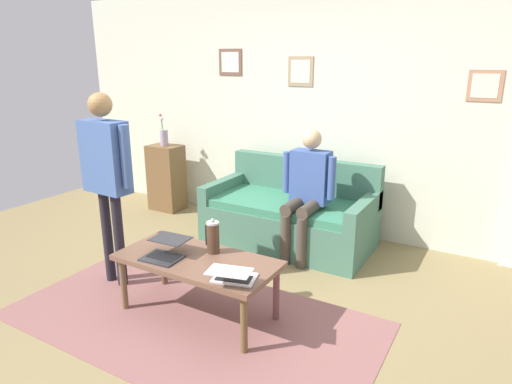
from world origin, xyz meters
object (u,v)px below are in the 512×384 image
Objects in this scene: french_press at (213,237)px; laptop_center at (165,251)px; coffee_table at (197,264)px; laptop_left at (233,276)px; person_seated at (307,187)px; person_standing at (106,166)px; flower_vase at (164,136)px; side_shelf at (167,178)px; couch at (290,216)px.

laptop_center is at bearing 42.37° from french_press.
laptop_left reaches higher than coffee_table.
person_standing is at bearing 48.14° from person_seated.
person_seated is at bearing -131.86° from person_standing.
flower_vase reaches higher than french_press.
coffee_table is at bearing -21.53° from laptop_left.
flower_vase is at bearing 53.11° from side_shelf.
laptop_left is 3.14m from flower_vase.
french_press is 0.33× the size of side_shelf.
laptop_left is 0.66m from laptop_center.
laptop_center is at bearing 168.56° from person_standing.
laptop_left is at bearing 158.47° from coffee_table.
french_press reaches higher than laptop_center.
french_press is 1.29m from person_seated.
coffee_table is 1.15m from person_standing.
french_press is at bearing 139.03° from side_shelf.
person_seated reaches higher than side_shelf.
laptop_left is 0.92× the size of flower_vase.
french_press is at bearing -39.59° from laptop_left.
person_standing reaches higher than laptop_left.
flower_vase is (0.00, 0.00, 0.55)m from side_shelf.
side_shelf is at bearing -40.97° from french_press.
couch is at bearing -89.72° from coffee_table.
flower_vase is 0.24× the size of person_standing.
laptop_center is 2.63m from flower_vase.
coffee_table is 3.34× the size of laptop_left.
side_shelf is at bearing -6.43° from couch.
flower_vase is at bearing -49.03° from laptop_center.
laptop_center is 0.27× the size of person_seated.
person_seated is (0.16, -1.59, 0.21)m from laptop_left.
couch is 1.77m from laptop_center.
person_seated is at bearing 140.89° from couch.
laptop_left is at bearing 170.96° from person_standing.
couch is at bearing 173.57° from side_shelf.
flower_vase reaches higher than coffee_table.
flower_vase is at bearing -43.99° from coffee_table.
coffee_table is at bearing 90.28° from couch.
person_standing reaches higher than person_seated.
side_shelf is at bearing -11.41° from person_seated.
laptop_left is 0.43× the size of side_shelf.
side_shelf is 0.55m from flower_vase.
person_standing is at bearing 59.31° from couch.
laptop_center is at bearing 71.85° from person_seated.
couch reaches higher than coffee_table.
laptop_center reaches higher than coffee_table.
coffee_table is 0.74× the size of person_standing.
person_seated reaches higher than laptop_left.
flower_vase is at bearing -40.70° from laptop_left.
laptop_left is 1.32× the size of french_press.
laptop_left is 0.29× the size of person_seated.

